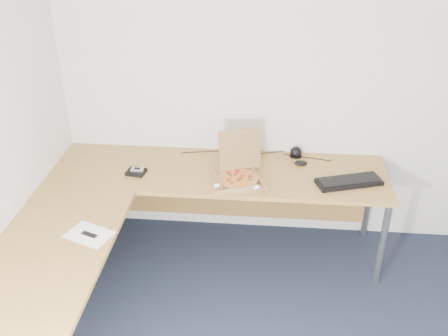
# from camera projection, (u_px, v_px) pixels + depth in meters

# --- Properties ---
(room_shell) EXTENTS (3.50, 3.50, 2.50)m
(room_shell) POSITION_uv_depth(u_px,v_px,m) (298.00, 228.00, 2.26)
(room_shell) COLOR silver
(room_shell) RESTS_ON ground
(desk) EXTENTS (2.50, 2.20, 0.73)m
(desk) POSITION_uv_depth(u_px,v_px,m) (165.00, 203.00, 3.44)
(desk) COLOR #AF7D3B
(desk) RESTS_ON ground
(pizza_box) EXTENTS (0.32, 0.37, 0.32)m
(pizza_box) POSITION_uv_depth(u_px,v_px,m) (238.00, 176.00, 3.62)
(pizza_box) COLOR #A67A45
(pizza_box) RESTS_ON desk
(drinking_glass) EXTENTS (0.06, 0.06, 0.11)m
(drinking_glass) POSITION_uv_depth(u_px,v_px,m) (256.00, 156.00, 3.86)
(drinking_glass) COLOR silver
(drinking_glass) RESTS_ON desk
(keyboard) EXTENTS (0.49, 0.30, 0.03)m
(keyboard) POSITION_uv_depth(u_px,v_px,m) (349.00, 182.00, 3.60)
(keyboard) COLOR black
(keyboard) RESTS_ON desk
(mouse) EXTENTS (0.10, 0.08, 0.03)m
(mouse) POSITION_uv_depth(u_px,v_px,m) (301.00, 163.00, 3.84)
(mouse) COLOR black
(mouse) RESTS_ON desk
(wallet) EXTENTS (0.15, 0.13, 0.02)m
(wallet) POSITION_uv_depth(u_px,v_px,m) (136.00, 172.00, 3.73)
(wallet) COLOR black
(wallet) RESTS_ON desk
(phone) EXTENTS (0.09, 0.05, 0.02)m
(phone) POSITION_uv_depth(u_px,v_px,m) (137.00, 169.00, 3.72)
(phone) COLOR #B2B5BA
(phone) RESTS_ON wallet
(paper_sheet) EXTENTS (0.33, 0.28, 0.00)m
(paper_sheet) POSITION_uv_depth(u_px,v_px,m) (89.00, 235.00, 3.08)
(paper_sheet) COLOR white
(paper_sheet) RESTS_ON desk
(dome_speaker) EXTENTS (0.10, 0.10, 0.08)m
(dome_speaker) POSITION_uv_depth(u_px,v_px,m) (296.00, 151.00, 3.95)
(dome_speaker) COLOR black
(dome_speaker) RESTS_ON desk
(cable_bundle) EXTENTS (0.57, 0.12, 0.01)m
(cable_bundle) POSITION_uv_depth(u_px,v_px,m) (253.00, 154.00, 4.00)
(cable_bundle) COLOR black
(cable_bundle) RESTS_ON desk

